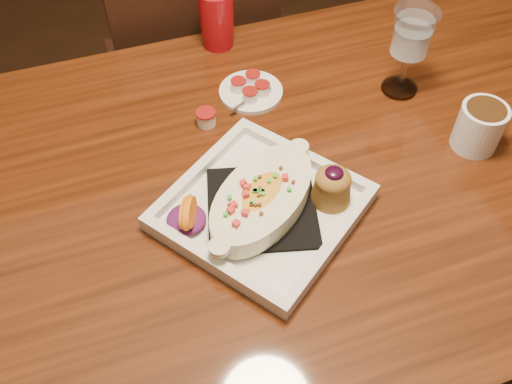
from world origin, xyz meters
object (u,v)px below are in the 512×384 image
object	(u,v)px
plate	(267,201)
chair_far	(193,71)
goblet	(412,37)
saucer	(251,91)
table	(273,209)
coffee_mug	(481,125)
red_tumbler	(217,19)

from	to	relation	value
plate	chair_far	bearing A→B (deg)	50.98
goblet	saucer	bearing A→B (deg)	164.24
chair_far	table	bearing A→B (deg)	90.00
plate	goblet	size ratio (longest dim) A/B	2.22
table	coffee_mug	world-z (taller)	coffee_mug
plate	coffee_mug	xyz separation A→B (m)	(0.42, 0.03, 0.02)
goblet	red_tumbler	size ratio (longest dim) A/B	1.39
goblet	red_tumbler	xyz separation A→B (m)	(-0.30, 0.26, -0.06)
plate	saucer	xyz separation A→B (m)	(0.07, 0.29, -0.02)
chair_far	saucer	bearing A→B (deg)	94.21
chair_far	goblet	size ratio (longest dim) A/B	5.18
table	saucer	bearing A→B (deg)	82.11
saucer	red_tumbler	size ratio (longest dim) A/B	0.99
chair_far	plate	distance (m)	0.75
chair_far	saucer	xyz separation A→B (m)	(0.03, -0.41, 0.25)
coffee_mug	goblet	bearing A→B (deg)	87.44
plate	coffee_mug	size ratio (longest dim) A/B	3.46
table	saucer	world-z (taller)	saucer
chair_far	red_tumbler	bearing A→B (deg)	94.08
goblet	coffee_mug	bearing A→B (deg)	-72.19
chair_far	coffee_mug	world-z (taller)	chair_far
coffee_mug	plate	bearing A→B (deg)	163.26
table	chair_far	size ratio (longest dim) A/B	1.61
table	plate	xyz separation A→B (m)	(-0.04, -0.07, 0.13)
coffee_mug	red_tumbler	size ratio (longest dim) A/B	0.90
chair_far	plate	world-z (taller)	chair_far
table	red_tumbler	distance (m)	0.43
table	goblet	bearing A→B (deg)	23.13
coffee_mug	saucer	bearing A→B (deg)	122.50
chair_far	red_tumbler	size ratio (longest dim) A/B	7.22
coffee_mug	goblet	distance (m)	0.21
coffee_mug	chair_far	bearing A→B (deg)	98.89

